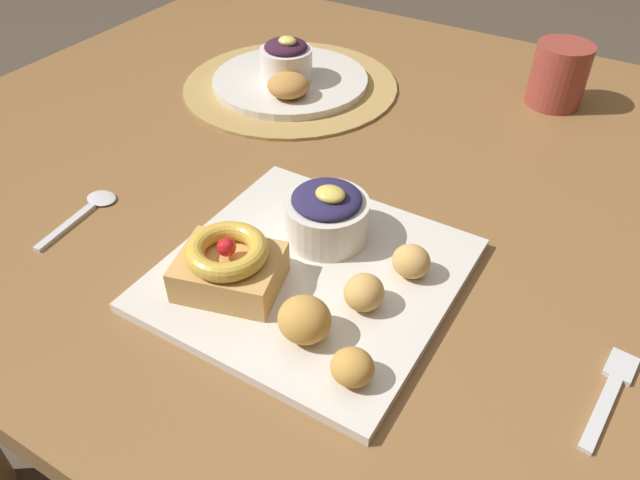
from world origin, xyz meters
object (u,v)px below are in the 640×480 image
Objects in this scene: cake_slice at (229,265)px; fritter_middle at (364,292)px; berry_ramekin at (327,214)px; fritter_extra at (352,367)px; back_pastry at (288,85)px; back_plate at (290,80)px; front_plate at (310,274)px; fritter_front at (305,320)px; fork at (610,391)px; coffee_mug at (559,75)px; spoon at (87,210)px; fritter_back at (411,261)px; back_ramekin at (286,60)px.

fritter_middle is at bearing 19.18° from cake_slice.
fritter_middle is at bearing -40.68° from berry_ramekin.
fritter_extra is 0.55m from back_pastry.
back_plate is at bearing 129.08° from berry_ramekin.
back_plate is at bearing 115.96° from cake_slice.
berry_ramekin reaches higher than cake_slice.
front_plate is 5.72× the size of fritter_front.
fork is 0.57m from coffee_mug.
coffee_mug reaches higher than fritter_middle.
spoon is at bearing -160.62° from berry_ramekin.
fritter_middle is at bearing -94.54° from coffee_mug.
fritter_middle is at bearing 65.64° from fritter_front.
berry_ramekin is (0.04, 0.12, 0.00)m from cake_slice.
berry_ramekin is 2.41× the size of fritter_extra.
front_plate is 7.46× the size of fritter_extra.
front_plate is at bearing -152.12° from fritter_back.
cake_slice is 0.10m from fritter_front.
fritter_front is (0.06, -0.14, -0.01)m from berry_ramekin.
coffee_mug is at bearing 24.25° from back_ramekin.
back_pastry is at bearing 132.79° from fritter_middle.
fritter_extra is at bearing -68.37° from fritter_middle.
fritter_extra is 0.60× the size of back_pastry.
berry_ramekin is 0.99× the size of coffee_mug.
back_pastry is 0.37m from spoon.
fritter_back is 0.49m from coffee_mug.
fork is (0.22, -0.04, -0.03)m from fritter_back.
fritter_front is at bearing -10.22° from cake_slice.
fritter_middle is at bearing -47.21° from back_pastry.
fritter_extra is 0.32× the size of fork.
fritter_back is (0.15, 0.11, -0.01)m from cake_slice.
front_plate is 3.52× the size of back_ramekin.
fritter_extra is (0.11, -0.10, 0.02)m from front_plate.
front_plate is 0.56m from coffee_mug.
fritter_front reaches higher than front_plate.
back_ramekin is at bearing -9.98° from spoon.
cake_slice is 0.47× the size of back_plate.
back_pastry is 0.42m from coffee_mug.
fritter_front reaches higher than back_pastry.
berry_ramekin is 1.14× the size of back_ramekin.
back_plate is at bearing 89.08° from back_ramekin.
fritter_middle is (0.03, 0.06, -0.00)m from fritter_front.
cake_slice is at bearing -63.53° from back_ramekin.
front_plate is 2.44× the size of cake_slice.
fritter_front reaches higher than fritter_middle.
back_pastry is 0.63m from fork.
fritter_back is 0.15m from fritter_extra.
fritter_back is 0.33× the size of fork.
berry_ramekin is 1.85× the size of fritter_front.
fritter_front is at bearing -114.36° from fritter_middle.
cake_slice is (-0.06, -0.06, 0.03)m from front_plate.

